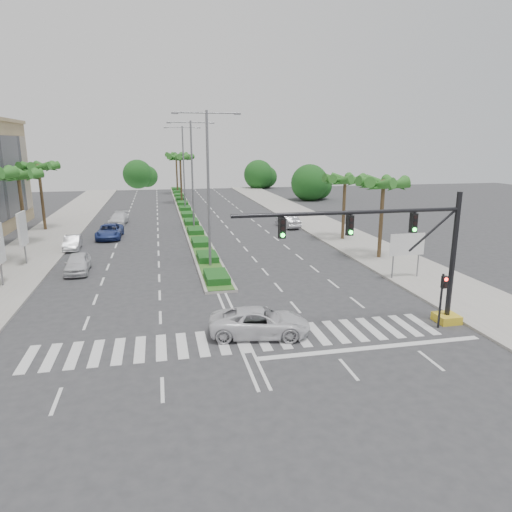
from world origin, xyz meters
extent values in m
plane|color=#333335|center=(0.00, 0.00, 0.00)|extent=(160.00, 160.00, 0.00)
cube|color=gray|center=(15.20, 20.00, 0.07)|extent=(6.00, 120.00, 0.15)
cube|color=gray|center=(-15.20, 20.00, 0.07)|extent=(6.00, 120.00, 0.15)
cube|color=gray|center=(0.00, 45.00, 0.10)|extent=(2.20, 75.00, 0.20)
cube|color=#2B5A1E|center=(0.00, 45.00, 0.22)|extent=(1.80, 75.00, 0.04)
cube|color=gold|center=(11.50, 0.00, 0.23)|extent=(1.20, 1.20, 0.45)
cylinder|color=black|center=(11.50, 0.00, 3.70)|extent=(0.28, 0.28, 7.00)
cylinder|color=black|center=(5.50, 0.00, 6.30)|extent=(12.00, 0.20, 0.20)
cylinder|color=black|center=(10.10, 0.00, 5.20)|extent=(2.53, 0.12, 2.15)
cube|color=black|center=(9.00, 0.00, 5.65)|extent=(0.32, 0.24, 1.00)
cylinder|color=#19E533|center=(9.00, -0.14, 5.33)|extent=(0.20, 0.06, 0.20)
cube|color=black|center=(5.50, 0.00, 5.65)|extent=(0.32, 0.24, 1.00)
cylinder|color=#19E533|center=(5.50, -0.14, 5.33)|extent=(0.20, 0.06, 0.20)
cube|color=black|center=(2.00, 0.00, 5.65)|extent=(0.32, 0.24, 1.00)
cylinder|color=#19E533|center=(2.00, -0.14, 5.33)|extent=(0.20, 0.06, 0.20)
cylinder|color=black|center=(10.60, -0.60, 1.50)|extent=(0.12, 0.12, 3.00)
cube|color=black|center=(10.60, -0.75, 2.60)|extent=(0.28, 0.22, 0.65)
cylinder|color=red|center=(10.60, -0.88, 2.78)|extent=(0.18, 0.05, 0.18)
cylinder|color=slate|center=(12.50, 8.00, 1.40)|extent=(0.10, 0.10, 2.80)
cylinder|color=slate|center=(14.50, 8.00, 1.40)|extent=(0.10, 0.10, 2.80)
cube|color=#0C6638|center=(13.50, 8.00, 2.60)|extent=(2.60, 0.08, 1.50)
cube|color=white|center=(13.50, 7.95, 2.60)|extent=(2.70, 0.02, 1.60)
cylinder|color=slate|center=(-14.50, 12.00, 1.40)|extent=(0.12, 0.12, 2.80)
cylinder|color=slate|center=(-14.50, 18.00, 1.40)|extent=(0.12, 0.12, 2.80)
cube|color=white|center=(-14.50, 18.00, 3.00)|extent=(0.18, 2.10, 2.70)
cube|color=#D8594C|center=(-14.50, 18.00, 3.00)|extent=(0.12, 2.00, 2.60)
cone|color=#216921|center=(-15.40, 18.00, 7.20)|extent=(0.90, 3.62, 1.50)
cone|color=#216921|center=(-15.81, 18.86, 7.20)|extent=(3.39, 2.96, 1.50)
cylinder|color=brown|center=(-16.50, 26.00, 3.40)|extent=(0.32, 0.32, 6.80)
sphere|color=brown|center=(-16.50, 26.00, 6.70)|extent=(0.70, 0.70, 0.70)
cone|color=#216921|center=(-15.40, 26.00, 6.60)|extent=(0.90, 3.62, 1.50)
cone|color=#216921|center=(-15.81, 26.86, 6.60)|extent=(3.39, 2.96, 1.50)
cone|color=#216921|center=(-16.74, 27.07, 6.60)|extent=(3.73, 1.68, 1.50)
cone|color=#216921|center=(-17.49, 26.48, 6.60)|extent=(2.38, 3.65, 1.50)
cone|color=#216921|center=(-17.49, 25.52, 6.60)|extent=(2.38, 3.65, 1.50)
cone|color=#216921|center=(-16.74, 24.93, 6.60)|extent=(3.73, 1.68, 1.50)
cone|color=#216921|center=(-15.81, 25.14, 6.60)|extent=(3.39, 2.96, 1.50)
cylinder|color=brown|center=(-16.50, 34.00, 3.60)|extent=(0.32, 0.32, 7.20)
sphere|color=brown|center=(-16.50, 34.00, 7.10)|extent=(0.70, 0.70, 0.70)
cone|color=#216921|center=(-15.40, 34.00, 7.00)|extent=(0.90, 3.62, 1.50)
cone|color=#216921|center=(-15.81, 34.86, 7.00)|extent=(3.39, 2.96, 1.50)
cone|color=#216921|center=(-16.74, 35.07, 7.00)|extent=(3.73, 1.68, 1.50)
cone|color=#216921|center=(-17.49, 34.48, 7.00)|extent=(2.38, 3.65, 1.50)
cone|color=#216921|center=(-17.49, 33.52, 7.00)|extent=(2.38, 3.65, 1.50)
cone|color=#216921|center=(-16.74, 32.93, 7.00)|extent=(3.73, 1.68, 1.50)
cone|color=#216921|center=(-15.81, 33.14, 7.00)|extent=(3.39, 2.96, 1.50)
cylinder|color=brown|center=(14.50, 14.00, 3.25)|extent=(0.32, 0.32, 6.50)
sphere|color=brown|center=(14.50, 14.00, 6.40)|extent=(0.70, 0.70, 0.70)
cone|color=#216921|center=(15.60, 14.00, 6.30)|extent=(0.90, 3.62, 1.50)
cone|color=#216921|center=(15.19, 14.86, 6.30)|extent=(3.39, 2.96, 1.50)
cone|color=#216921|center=(14.26, 15.07, 6.30)|extent=(3.73, 1.68, 1.50)
cone|color=#216921|center=(13.51, 14.48, 6.30)|extent=(2.38, 3.65, 1.50)
cone|color=#216921|center=(13.51, 13.52, 6.30)|extent=(2.38, 3.65, 1.50)
cone|color=#216921|center=(14.26, 12.93, 6.30)|extent=(3.73, 1.68, 1.50)
cone|color=#216921|center=(15.19, 13.14, 6.30)|extent=(3.39, 2.96, 1.50)
cylinder|color=brown|center=(14.50, 22.00, 3.10)|extent=(0.32, 0.32, 6.20)
sphere|color=brown|center=(14.50, 22.00, 6.10)|extent=(0.70, 0.70, 0.70)
cone|color=#216921|center=(15.60, 22.00, 6.00)|extent=(0.90, 3.62, 1.50)
cone|color=#216921|center=(15.19, 22.86, 6.00)|extent=(3.39, 2.96, 1.50)
cone|color=#216921|center=(14.26, 23.07, 6.00)|extent=(3.73, 1.68, 1.50)
cone|color=#216921|center=(13.51, 22.48, 6.00)|extent=(2.38, 3.65, 1.50)
cone|color=#216921|center=(13.51, 21.52, 6.00)|extent=(2.38, 3.65, 1.50)
cone|color=#216921|center=(14.26, 20.93, 6.00)|extent=(3.73, 1.68, 1.50)
cone|color=#216921|center=(15.19, 21.14, 6.00)|extent=(3.39, 2.96, 1.50)
cylinder|color=brown|center=(0.00, 55.00, 3.75)|extent=(0.32, 0.32, 7.50)
sphere|color=brown|center=(0.00, 55.00, 7.40)|extent=(0.70, 0.70, 0.70)
cone|color=#216921|center=(1.10, 55.00, 7.30)|extent=(0.90, 3.62, 1.50)
cone|color=#216921|center=(0.69, 55.86, 7.30)|extent=(3.39, 2.96, 1.50)
cone|color=#216921|center=(-0.24, 56.07, 7.30)|extent=(3.73, 1.68, 1.50)
cone|color=#216921|center=(-0.99, 55.48, 7.30)|extent=(2.38, 3.65, 1.50)
cone|color=#216921|center=(-0.99, 54.52, 7.30)|extent=(2.38, 3.65, 1.50)
cone|color=#216921|center=(-0.24, 53.93, 7.30)|extent=(3.73, 1.68, 1.50)
cone|color=#216921|center=(0.69, 54.14, 7.30)|extent=(3.39, 2.96, 1.50)
cylinder|color=brown|center=(0.00, 70.00, 3.75)|extent=(0.32, 0.32, 7.50)
sphere|color=brown|center=(0.00, 70.00, 7.40)|extent=(0.70, 0.70, 0.70)
cone|color=#216921|center=(1.10, 70.00, 7.30)|extent=(0.90, 3.62, 1.50)
cone|color=#216921|center=(0.69, 70.86, 7.30)|extent=(3.39, 2.96, 1.50)
cone|color=#216921|center=(-0.24, 71.07, 7.30)|extent=(3.73, 1.68, 1.50)
cone|color=#216921|center=(-0.99, 70.48, 7.30)|extent=(2.38, 3.65, 1.50)
cone|color=#216921|center=(-0.99, 69.52, 7.30)|extent=(2.38, 3.65, 1.50)
cone|color=#216921|center=(-0.24, 68.93, 7.30)|extent=(3.73, 1.68, 1.50)
cone|color=#216921|center=(0.69, 69.14, 7.30)|extent=(3.39, 2.96, 1.50)
cylinder|color=slate|center=(0.00, 14.00, 6.00)|extent=(0.20, 0.20, 12.00)
cylinder|color=slate|center=(-1.20, 14.00, 11.80)|extent=(2.40, 0.10, 0.10)
cylinder|color=slate|center=(1.20, 14.00, 11.80)|extent=(2.40, 0.10, 0.10)
cube|color=slate|center=(-2.30, 14.00, 11.75)|extent=(0.50, 0.25, 0.12)
cube|color=slate|center=(2.30, 14.00, 11.75)|extent=(0.50, 0.25, 0.12)
cylinder|color=slate|center=(0.00, 30.00, 6.00)|extent=(0.20, 0.20, 12.00)
cylinder|color=slate|center=(-1.20, 30.00, 11.80)|extent=(2.40, 0.10, 0.10)
cylinder|color=slate|center=(1.20, 30.00, 11.80)|extent=(2.40, 0.10, 0.10)
cube|color=slate|center=(-2.30, 30.00, 11.75)|extent=(0.50, 0.25, 0.12)
cube|color=slate|center=(2.30, 30.00, 11.75)|extent=(0.50, 0.25, 0.12)
cylinder|color=slate|center=(0.00, 46.00, 6.00)|extent=(0.20, 0.20, 12.00)
cylinder|color=slate|center=(-1.20, 46.00, 11.80)|extent=(2.40, 0.10, 0.10)
cylinder|color=slate|center=(1.20, 46.00, 11.80)|extent=(2.40, 0.10, 0.10)
cube|color=slate|center=(-2.30, 46.00, 11.75)|extent=(0.50, 0.25, 0.12)
cube|color=slate|center=(2.30, 46.00, 11.75)|extent=(0.50, 0.25, 0.12)
imported|color=silver|center=(-10.05, 14.88, 0.73)|extent=(1.87, 4.36, 1.47)
imported|color=#BBBBC0|center=(-11.80, 23.27, 0.65)|extent=(1.52, 3.97, 1.29)
imported|color=navy|center=(-8.90, 27.89, 0.74)|extent=(2.62, 5.38, 1.47)
imported|color=silver|center=(-8.62, 36.63, 0.69)|extent=(2.44, 4.95, 1.38)
imported|color=silver|center=(1.00, 0.43, 0.72)|extent=(5.50, 3.28, 1.43)
imported|color=#ADADB2|center=(11.02, 30.10, 0.72)|extent=(2.10, 4.56, 1.45)
camera|label=1|loc=(-3.78, -20.90, 9.61)|focal=32.00mm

